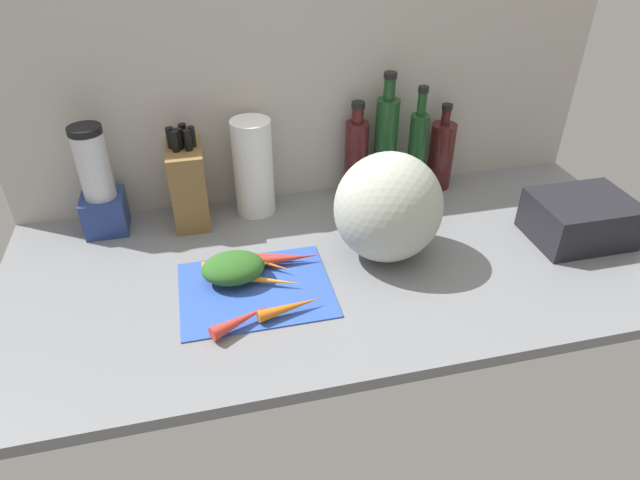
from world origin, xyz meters
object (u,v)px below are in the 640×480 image
object	(u,v)px
carrot_5	(238,267)
bottle_3	(441,154)
knife_block	(188,183)
bottle_2	(417,152)
carrot_0	(267,280)
blender_appliance	(99,188)
carrot_6	(263,263)
winter_squash	(389,208)
dish_rack	(580,219)
carrot_4	(241,320)
bottle_1	(385,145)
carrot_2	(290,307)
cutting_board	(256,289)
carrot_3	(290,258)
bottle_0	(356,157)
carrot_1	(275,256)
paper_towel_roll	(253,168)

from	to	relation	value
carrot_5	bottle_3	size ratio (longest dim) A/B	0.63
knife_block	bottle_2	size ratio (longest dim) A/B	0.82
knife_block	bottle_2	bearing A→B (deg)	-0.65
carrot_0	bottle_2	size ratio (longest dim) A/B	0.50
carrot_5	blender_appliance	distance (cm)	44.94
knife_block	carrot_6	bearing A→B (deg)	-60.22
carrot_6	winter_squash	xyz separation A→B (cm)	(31.56, -1.23, 12.15)
bottle_2	bottle_3	size ratio (longest dim) A/B	1.26
bottle_3	dish_rack	xyz separation A→B (cm)	(24.89, -35.71, -4.89)
carrot_0	carrot_4	bearing A→B (deg)	-120.80
blender_appliance	bottle_1	distance (cm)	80.35
carrot_2	carrot_6	bearing A→B (deg)	99.82
knife_block	blender_appliance	bearing A→B (deg)	-179.26
cutting_board	knife_block	xyz separation A→B (cm)	(-12.95, 36.13, 11.22)
carrot_3	carrot_4	world-z (taller)	carrot_4
bottle_0	cutting_board	bearing A→B (deg)	-132.55
carrot_0	dish_rack	xyz separation A→B (cm)	(84.65, 1.90, 4.01)
carrot_1	bottle_1	world-z (taller)	bottle_1
bottle_1	carrot_5	bearing A→B (deg)	-147.07
winter_squash	dish_rack	bearing A→B (deg)	-4.48
carrot_1	carrot_6	world-z (taller)	carrot_1
carrot_5	blender_appliance	bearing A→B (deg)	138.28
carrot_6	dish_rack	distance (cm)	84.68
carrot_0	dish_rack	distance (cm)	84.76
carrot_0	bottle_2	distance (cm)	62.40
paper_towel_roll	dish_rack	bearing A→B (deg)	-22.43
carrot_2	bottle_0	distance (cm)	58.80
paper_towel_roll	bottle_1	world-z (taller)	bottle_1
winter_squash	bottle_3	bearing A→B (deg)	48.48
carrot_4	dish_rack	world-z (taller)	dish_rack
winter_squash	bottle_0	bearing A→B (deg)	87.76
carrot_1	carrot_6	xyz separation A→B (cm)	(-3.24, -1.80, -0.11)
knife_block	carrot_3	bearing A→B (deg)	-51.00
carrot_2	bottle_3	xyz separation A→B (cm)	(56.33, 48.77, 8.58)
carrot_5	winter_squash	xyz separation A→B (cm)	(38.08, -0.04, 11.42)
carrot_0	carrot_6	bearing A→B (deg)	88.13
carrot_1	carrot_3	size ratio (longest dim) A/B	1.02
carrot_4	paper_towel_roll	size ratio (longest dim) A/B	0.51
carrot_2	winter_squash	xyz separation A→B (cm)	(28.37, 17.20, 11.81)
carrot_0	bottle_2	xyz separation A→B (cm)	(50.46, 34.70, 12.00)
carrot_1	bottle_3	bearing A→B (deg)	26.90
cutting_board	carrot_6	world-z (taller)	carrot_6
knife_block	carrot_2	bearing A→B (deg)	-67.49
dish_rack	carrot_2	bearing A→B (deg)	-170.87
winter_squash	bottle_2	size ratio (longest dim) A/B	0.83
carrot_2	bottle_2	size ratio (longest dim) A/B	0.44
carrot_4	bottle_0	bearing A→B (deg)	51.63
carrot_4	bottle_0	size ratio (longest dim) A/B	0.48
carrot_5	blender_appliance	xyz separation A→B (cm)	(-32.61, 29.08, 10.50)
bottle_1	dish_rack	world-z (taller)	bottle_1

